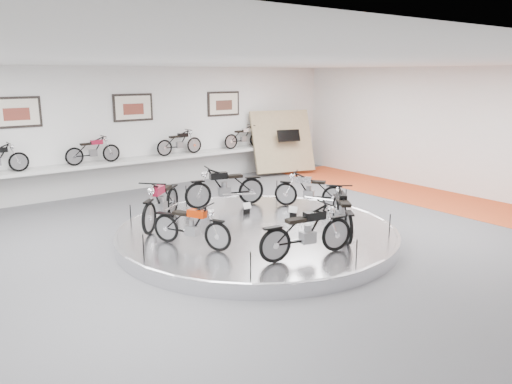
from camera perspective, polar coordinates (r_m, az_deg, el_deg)
floor at (r=11.38m, az=1.03°, el=-5.92°), size 16.00×16.00×0.00m
ceiling at (r=10.75m, az=1.12°, el=14.65°), size 16.00×16.00×0.00m
wall_back at (r=16.92m, az=-13.79°, el=7.00°), size 16.00×0.00×16.00m
wall_right at (r=16.99m, az=23.01°, el=6.35°), size 0.00×14.00×14.00m
orange_carpet_strip at (r=16.30m, az=20.24°, el=-0.80°), size 2.40×12.60×0.01m
dado_band at (r=17.11m, az=-13.49°, el=2.17°), size 15.68×0.04×1.10m
display_platform at (r=11.56m, az=0.12°, el=-4.83°), size 6.40×6.40×0.30m
platform_rim at (r=11.52m, az=0.12°, el=-4.26°), size 6.40×6.40×0.10m
shelf at (r=16.78m, az=-13.19°, el=3.53°), size 11.00×0.55×0.10m
poster_left at (r=15.78m, az=-25.71°, el=8.20°), size 1.35×0.06×0.88m
poster_center at (r=16.82m, az=-13.86°, el=9.36°), size 1.35×0.06×0.88m
poster_right at (r=18.48m, az=-3.71°, el=10.03°), size 1.35×0.06×0.88m
display_panel at (r=19.18m, az=3.05°, el=5.81°), size 2.56×1.52×2.30m
shelf_bike_b at (r=16.18m, az=-18.13°, el=4.36°), size 1.22×0.43×0.73m
shelf_bike_c at (r=17.36m, az=-8.72°, el=5.44°), size 1.22×0.43×0.73m
shelf_bike_d at (r=18.78m, az=-1.42°, el=6.17°), size 1.22×0.43×0.73m
bike_a at (r=13.20m, az=6.13°, el=0.22°), size 1.39×1.66×0.95m
bike_b at (r=13.24m, az=-3.56°, el=0.63°), size 1.97×1.13×1.09m
bike_c at (r=11.83m, az=-10.80°, el=-1.10°), size 1.83×1.76×1.11m
bike_d at (r=10.24m, az=-7.43°, el=-3.75°), size 1.21×1.66×0.93m
bike_e at (r=9.64m, az=5.83°, el=-4.47°), size 1.84×0.90×1.03m
bike_f at (r=11.11m, az=9.84°, el=-2.23°), size 1.50×1.77×1.02m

